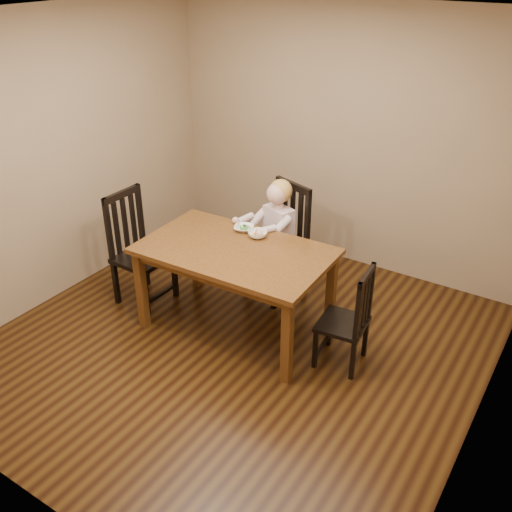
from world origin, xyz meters
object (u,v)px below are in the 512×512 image
Objects in this scene: chair_right at (348,320)px; bowl_peas at (244,228)px; chair_child at (281,243)px; toddler at (277,229)px; bowl_veg at (258,234)px; chair_left at (138,250)px; dining_table at (235,259)px.

bowl_peas is at bearing 71.48° from chair_right.
toddler is (-0.02, -0.05, 0.17)m from chair_child.
chair_child reaches higher than toddler.
chair_child is 0.56m from bowl_veg.
chair_child is at bearing 129.31° from chair_left.
bowl_peas is 0.18m from bowl_veg.
chair_child is at bearing 93.96° from bowl_veg.
bowl_peas is at bearing 89.58° from toddler.
toddler reaches higher than dining_table.
dining_table is 1.10m from chair_left.
dining_table is at bearing 95.72° from chair_left.
dining_table is 9.59× the size of bowl_veg.
dining_table is 0.32m from bowl_veg.
bowl_veg is (0.05, -0.42, 0.13)m from toddler.
dining_table is 0.39m from bowl_peas.
chair_child is 6.40× the size of bowl_peas.
chair_left is 2.14m from chair_right.
chair_left is 1.35m from toddler.
dining_table is 1.10m from chair_right.
chair_left is 1.08m from bowl_peas.
bowl_veg is (1.12, 0.39, 0.31)m from chair_left.
chair_left is at bearing 56.93° from chair_child.
chair_right is 5.24× the size of bowl_veg.
dining_table is 1.83× the size of chair_right.
chair_right is at bearing -12.47° from bowl_peas.
chair_right is 1.12m from bowl_veg.
toddler is (-1.07, 0.64, 0.28)m from chair_right.
bowl_peas is (-0.15, -0.43, 0.30)m from chair_child.
chair_left reaches higher than bowl_veg.
chair_child is 6.54× the size of bowl_veg.
bowl_veg is at bearing 115.42° from toddler.
chair_child is (0.01, 0.77, -0.18)m from dining_table.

